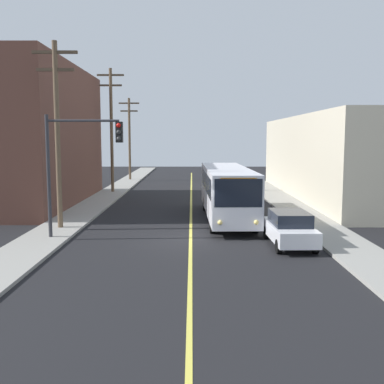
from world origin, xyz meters
TOP-DOWN VIEW (x-y plane):
  - ground_plane at (0.00, 0.00)m, footprint 120.00×120.00m
  - sidewalk_left at (-7.25, 10.00)m, footprint 2.50×90.00m
  - sidewalk_right at (7.25, 10.00)m, footprint 2.50×90.00m
  - lane_stripe_center at (0.00, 15.00)m, footprint 0.16×60.00m
  - building_left_brick at (-13.49, 13.08)m, footprint 10.00×17.50m
  - building_right_warehouse at (14.49, 17.09)m, footprint 12.00×26.89m
  - city_bus at (2.20, 6.32)m, footprint 2.82×12.20m
  - parked_car_white at (4.63, -0.79)m, footprint 1.89×4.43m
  - utility_pole_near at (-7.16, 2.98)m, footprint 2.40×0.28m
  - utility_pole_mid at (-7.21, 20.11)m, footprint 2.40×0.28m
  - utility_pole_far at (-7.31, 32.83)m, footprint 2.40×0.28m
  - traffic_signal_left_corner at (-5.41, 0.48)m, footprint 3.75×0.48m

SIDE VIEW (x-z plane):
  - ground_plane at x=0.00m, z-range 0.00..0.00m
  - lane_stripe_center at x=0.00m, z-range 0.00..0.01m
  - sidewalk_left at x=-7.25m, z-range 0.00..0.15m
  - sidewalk_right at x=7.25m, z-range 0.00..0.15m
  - parked_car_white at x=4.63m, z-range 0.03..1.65m
  - city_bus at x=2.20m, z-range 0.22..3.42m
  - building_right_warehouse at x=14.49m, z-range 0.00..6.82m
  - traffic_signal_left_corner at x=-5.41m, z-range 1.30..7.30m
  - building_left_brick at x=-13.49m, z-range 0.00..10.39m
  - utility_pole_far at x=-7.31m, z-range 0.64..10.17m
  - utility_pole_near at x=-7.16m, z-range 0.65..10.61m
  - utility_pole_mid at x=-7.21m, z-range 0.67..11.73m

